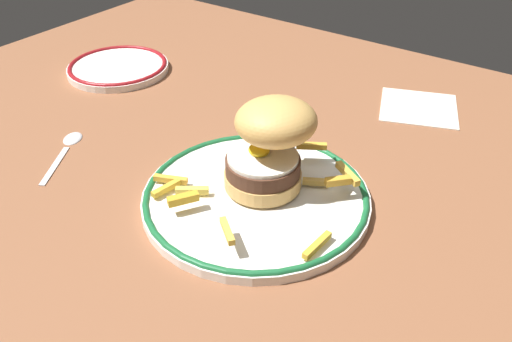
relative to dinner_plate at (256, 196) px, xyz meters
The scene contains 7 objects.
ground_plane 5.83cm from the dinner_plate, 70.40° to the left, with size 144.02×102.90×4.00cm, color brown.
dinner_plate is the anchor object (origin of this frame).
burger 6.98cm from the dinner_plate, 85.21° to the left, with size 13.85×13.78×11.43cm.
fries_pile 2.29cm from the dinner_plate, 111.30° to the left, with size 23.25×23.68×2.66cm.
side_plate 45.42cm from the dinner_plate, 158.51° to the left, with size 17.94×17.94×1.60cm.
spoon 29.74cm from the dinner_plate, behind, with size 8.45×12.20×0.90cm.
napkin 35.35cm from the dinner_plate, 78.08° to the left, with size 11.79×11.62×0.40cm, color silver.
Camera 1 is at (27.59, -46.19, 40.18)cm, focal length 37.11 mm.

